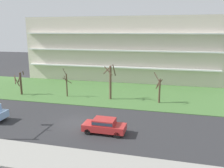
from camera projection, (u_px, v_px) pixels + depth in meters
name	position (u px, v px, depth m)	size (l,w,h in m)	color
ground	(76.00, 123.00, 27.23)	(160.00, 160.00, 0.00)	#2D2D30
sidewalk_curb_near	(39.00, 157.00, 19.64)	(80.00, 4.00, 0.15)	#99968E
grass_lawn_strip	(107.00, 92.00, 40.47)	(80.00, 16.00, 0.08)	#477238
apartment_building	(124.00, 48.00, 52.33)	(40.37, 13.07, 13.18)	beige
tree_far_left	(20.00, 83.00, 38.57)	(1.99, 1.97, 4.05)	#4C3828
tree_left	(67.00, 84.00, 37.39)	(1.42, 1.08, 4.65)	#4C3828
tree_center	(110.00, 81.00, 35.77)	(1.87, 2.00, 5.55)	brown
tree_right	(159.00, 89.00, 34.08)	(1.30, 1.55, 4.62)	#4C3828
sedan_red_near_left	(104.00, 125.00, 24.20)	(4.42, 1.86, 1.57)	#B22828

